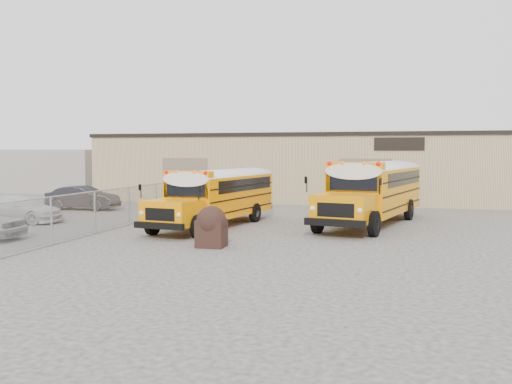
% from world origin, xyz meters
% --- Properties ---
extents(ground, '(120.00, 120.00, 0.00)m').
position_xyz_m(ground, '(0.00, 0.00, 0.00)').
color(ground, '#363431').
rests_on(ground, ground).
extents(warehouse, '(30.20, 10.20, 4.67)m').
position_xyz_m(warehouse, '(-0.00, 19.99, 2.37)').
color(warehouse, tan).
rests_on(warehouse, ground).
extents(chainlink_fence, '(0.07, 18.07, 1.81)m').
position_xyz_m(chainlink_fence, '(-6.00, 3.00, 0.90)').
color(chainlink_fence, '#999CA1').
rests_on(chainlink_fence, ground).
extents(distant_building_left, '(8.00, 6.00, 3.60)m').
position_xyz_m(distant_building_left, '(-22.00, 22.00, 1.80)').
color(distant_building_left, gray).
rests_on(distant_building_left, ground).
extents(school_bus_left, '(3.58, 9.28, 2.65)m').
position_xyz_m(school_bus_left, '(-1.13, 9.39, 1.53)').
color(school_bus_left, '#FF8F00').
rests_on(school_bus_left, ground).
extents(school_bus_right, '(4.64, 10.59, 3.01)m').
position_xyz_m(school_bus_right, '(6.29, 12.69, 1.74)').
color(school_bus_right, orange).
rests_on(school_bus_right, ground).
extents(tarp_bundle, '(1.09, 1.09, 1.48)m').
position_xyz_m(tarp_bundle, '(-0.30, -1.78, 0.76)').
color(tarp_bundle, black).
rests_on(tarp_bundle, ground).
extents(car_white, '(4.51, 1.84, 1.31)m').
position_xyz_m(car_white, '(-11.75, 2.68, 0.65)').
color(car_white, silver).
rests_on(car_white, ground).
extents(car_dark, '(4.28, 1.58, 1.40)m').
position_xyz_m(car_dark, '(-12.05, 8.96, 0.70)').
color(car_dark, black).
rests_on(car_dark, ground).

